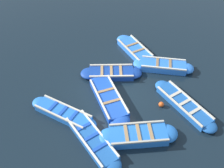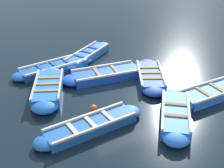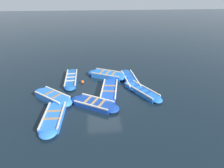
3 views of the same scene
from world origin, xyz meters
name	(u,v)px [view 1 (image 1 of 3)]	position (x,y,z in m)	size (l,w,h in m)	color
ground_plane	(116,97)	(0.00, 0.00, 0.00)	(120.00, 120.00, 0.00)	black
boat_tucked	(138,135)	(-2.56, 0.47, 0.20)	(2.36, 3.49, 0.46)	blue
boat_mid_row	(163,66)	(0.45, -3.36, 0.19)	(2.78, 3.09, 0.44)	blue
boat_outer_left	(111,73)	(1.47, -0.63, 0.16)	(2.43, 3.30, 0.38)	navy
boat_centre	(109,98)	(-0.05, 0.44, 0.17)	(3.86, 1.58, 0.40)	#1947B7
boat_bow_out	(91,139)	(-1.65, 2.23, 0.15)	(3.82, 1.05, 0.35)	#1E59AD
boat_far_corner	(63,113)	(0.24, 2.70, 0.15)	(3.38, 2.36, 0.36)	blue
boat_near_quay	(135,50)	(2.53, -2.90, 0.16)	(3.38, 1.08, 0.37)	blue
boat_end_of_row	(184,105)	(-2.24, -2.42, 0.15)	(3.82, 0.94, 0.36)	#1E59AD
buoy_orange_near	(161,104)	(-1.65, -1.52, 0.13)	(0.25, 0.25, 0.25)	#E05119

